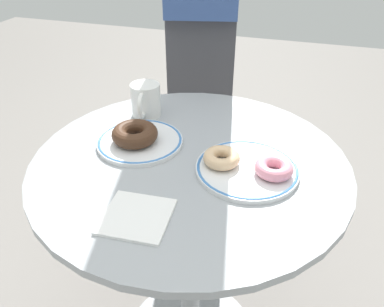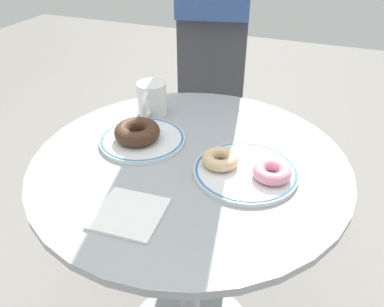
{
  "view_description": "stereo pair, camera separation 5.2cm",
  "coord_description": "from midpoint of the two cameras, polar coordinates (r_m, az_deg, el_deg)",
  "views": [
    {
      "loc": [
        0.21,
        -0.67,
        1.21
      ],
      "look_at": [
        0.0,
        0.0,
        0.75
      ],
      "focal_mm": 35.13,
      "sensor_mm": 36.0,
      "label": 1
    },
    {
      "loc": [
        0.26,
        -0.65,
        1.21
      ],
      "look_at": [
        0.0,
        0.0,
        0.75
      ],
      "focal_mm": 35.13,
      "sensor_mm": 36.0,
      "label": 2
    }
  ],
  "objects": [
    {
      "name": "plate_right",
      "position": [
        0.8,
        6.53,
        -2.35
      ],
      "size": [
        0.22,
        0.22,
        0.01
      ],
      "color": "white",
      "rests_on": "cafe_table"
    },
    {
      "name": "cafe_table",
      "position": [
        1.01,
        -1.78,
        -13.04
      ],
      "size": [
        0.71,
        0.71,
        0.73
      ],
      "color": "#999EA3",
      "rests_on": "ground"
    },
    {
      "name": "donut_chocolate",
      "position": [
        0.89,
        -10.33,
        2.92
      ],
      "size": [
        0.12,
        0.12,
        0.04
      ],
      "primitive_type": "torus",
      "rotation": [
        0.0,
        0.0,
        6.19
      ],
      "color": "#422819",
      "rests_on": "plate_left"
    },
    {
      "name": "paper_napkin",
      "position": [
        0.7,
        -10.53,
        -9.43
      ],
      "size": [
        0.13,
        0.13,
        0.01
      ],
      "primitive_type": "cube",
      "rotation": [
        0.0,
        0.0,
        0.07
      ],
      "color": "white",
      "rests_on": "cafe_table"
    },
    {
      "name": "coffee_mug",
      "position": [
        1.01,
        -8.55,
        7.95
      ],
      "size": [
        0.08,
        0.12,
        0.09
      ],
      "color": "white",
      "rests_on": "cafe_table"
    },
    {
      "name": "person_figure",
      "position": [
        1.4,
        0.53,
        19.06
      ],
      "size": [
        0.31,
        0.47,
        1.76
      ],
      "color": "#3D3D42",
      "rests_on": "ground"
    },
    {
      "name": "plate_left",
      "position": [
        0.9,
        -9.52,
        1.82
      ],
      "size": [
        0.2,
        0.2,
        0.01
      ],
      "color": "white",
      "rests_on": "cafe_table"
    },
    {
      "name": "donut_glazed",
      "position": [
        0.8,
        2.66,
        -0.67
      ],
      "size": [
        0.09,
        0.09,
        0.03
      ],
      "primitive_type": "torus",
      "rotation": [
        0.0,
        0.0,
        2.94
      ],
      "color": "#E0B789",
      "rests_on": "plate_right"
    },
    {
      "name": "donut_pink_frosted",
      "position": [
        0.78,
        10.48,
        -2.24
      ],
      "size": [
        0.11,
        0.11,
        0.03
      ],
      "primitive_type": "torus",
      "rotation": [
        0.0,
        0.0,
        3.58
      ],
      "color": "pink",
      "rests_on": "plate_right"
    }
  ]
}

